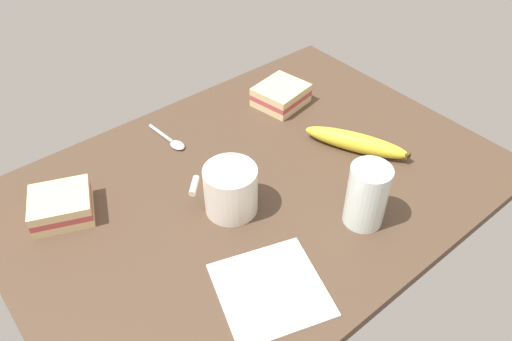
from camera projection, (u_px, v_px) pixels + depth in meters
The scene contains 8 objects.
tabletop at pixel (256, 186), 93.14cm from camera, with size 90.00×64.00×2.00cm, color #4C3828.
coffee_mug_black at pixel (230, 189), 84.54cm from camera, with size 10.94×10.90×8.88cm.
sandwich_main at pixel (281, 95), 110.42cm from camera, with size 11.94×11.10×4.40cm.
sandwich_side at pixel (61, 206), 84.95cm from camera, with size 12.68×12.15×4.40cm.
glass_of_milk at pixel (366, 198), 82.24cm from camera, with size 6.83×6.83×11.50cm.
banana at pixel (356, 142), 98.36cm from camera, with size 12.95×20.38×3.83cm.
spoon at pixel (172, 141), 101.13cm from camera, with size 2.72×11.22×0.80cm.
paper_napkin at pixel (271, 289), 74.76cm from camera, with size 15.55×15.55×0.30cm, color white.
Camera 1 is at (-42.76, -52.15, 65.31)cm, focal length 34.96 mm.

